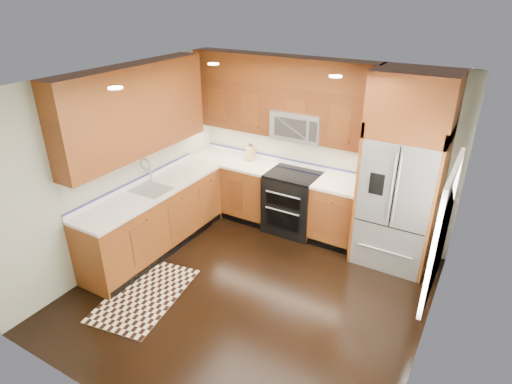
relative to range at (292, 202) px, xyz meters
The scene contains 16 objects.
ground 1.75m from the range, 81.47° to the right, with size 4.00×4.00×0.00m, color black.
wall_back 0.93m from the range, 53.04° to the left, with size 4.00×0.02×2.60m, color #AFB4A2.
wall_left 2.56m from the range, 136.38° to the right, with size 0.02×4.00×2.60m, color #AFB4A2.
wall_right 2.92m from the range, 36.55° to the right, with size 0.02×4.00×2.60m, color #AFB4A2.
window 2.83m from the range, 33.39° to the right, with size 0.04×1.10×1.30m.
base_cabinets 1.25m from the range, 141.90° to the right, with size 2.85×3.00×0.90m.
countertop 1.16m from the range, 142.09° to the right, with size 2.86×3.01×0.04m.
upper_cabinets 1.89m from the range, 147.22° to the right, with size 2.85×3.00×1.15m.
range is the anchor object (origin of this frame).
microwave 1.20m from the range, 90.19° to the left, with size 0.76×0.40×0.42m.
refrigerator 1.76m from the range, ahead, with size 0.98×0.75×2.60m.
sink_faucet 2.13m from the range, 135.87° to the right, with size 0.54×0.44×0.37m.
rug 2.56m from the range, 109.95° to the right, with size 0.81×1.36×0.01m, color black.
knife_block 1.05m from the range, 167.83° to the left, with size 0.10×0.14×0.27m.
utensil_crock 1.15m from the range, 13.61° to the left, with size 0.15×0.15×0.33m.
cutting_board 1.14m from the range, 15.23° to the left, with size 0.27×0.27×0.02m, color brown.
Camera 1 is at (2.21, -3.65, 3.47)m, focal length 30.00 mm.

